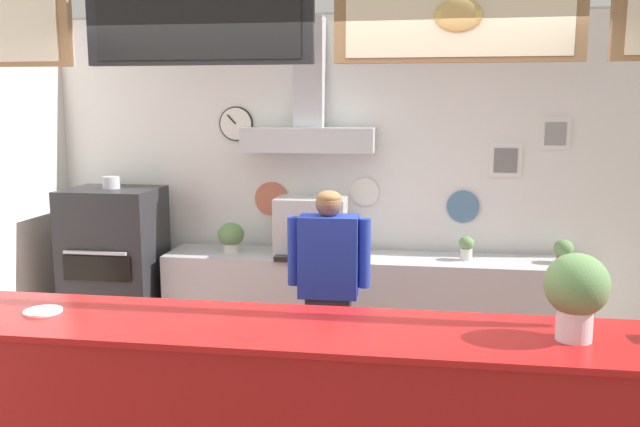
{
  "coord_description": "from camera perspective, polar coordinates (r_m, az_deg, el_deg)",
  "views": [
    {
      "loc": [
        0.48,
        -3.39,
        2.1
      ],
      "look_at": [
        -0.14,
        0.63,
        1.44
      ],
      "focal_mm": 37.29,
      "sensor_mm": 36.0,
      "label": 1
    }
  ],
  "objects": [
    {
      "name": "espresso_machine",
      "position": [
        5.4,
        -0.77,
        -1.19
      ],
      "size": [
        0.56,
        0.47,
        0.47
      ],
      "color": "#B7BABF",
      "rests_on": "back_prep_counter"
    },
    {
      "name": "potted_thyme",
      "position": [
        5.49,
        20.16,
        -2.95
      ],
      "size": [
        0.15,
        0.15,
        0.19
      ],
      "color": "#9E563D",
      "rests_on": "back_prep_counter"
    },
    {
      "name": "back_prep_counter",
      "position": [
        5.53,
        4.32,
        -8.29
      ],
      "size": [
        3.38,
        0.54,
        0.89
      ],
      "color": "#B7BABF",
      "rests_on": "ground_plane"
    },
    {
      "name": "pizza_oven",
      "position": [
        5.87,
        -17.14,
        -4.84
      ],
      "size": [
        0.75,
        0.66,
        1.53
      ],
      "color": "#232326",
      "rests_on": "ground_plane"
    },
    {
      "name": "potted_sage",
      "position": [
        5.59,
        -7.65,
        -1.93
      ],
      "size": [
        0.22,
        0.22,
        0.25
      ],
      "color": "beige",
      "rests_on": "back_prep_counter"
    },
    {
      "name": "basil_vase",
      "position": [
        3.1,
        21.14,
        -6.32
      ],
      "size": [
        0.28,
        0.28,
        0.39
      ],
      "color": "silver",
      "rests_on": "service_counter"
    },
    {
      "name": "potted_oregano",
      "position": [
        5.38,
        12.45,
        -2.81
      ],
      "size": [
        0.12,
        0.12,
        0.19
      ],
      "color": "beige",
      "rests_on": "back_prep_counter"
    },
    {
      "name": "back_wall_assembly",
      "position": [
        5.57,
        3.49,
        3.24
      ],
      "size": [
        5.52,
        2.52,
        2.86
      ],
      "color": "#9E9E99",
      "rests_on": "ground_plane"
    },
    {
      "name": "condiment_plate",
      "position": [
        3.6,
        -22.68,
        -7.74
      ],
      "size": [
        0.19,
        0.19,
        0.01
      ],
      "color": "white",
      "rests_on": "service_counter"
    },
    {
      "name": "shop_worker",
      "position": [
        4.36,
        0.75,
        -7.55
      ],
      "size": [
        0.54,
        0.23,
        1.57
      ],
      "rotation": [
        0.0,
        0.0,
        3.16
      ],
      "color": "#232328",
      "rests_on": "ground_plane"
    }
  ]
}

